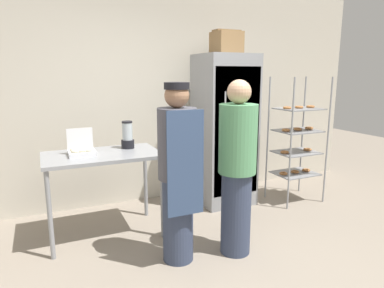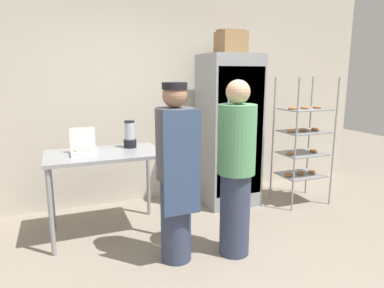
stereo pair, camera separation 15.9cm
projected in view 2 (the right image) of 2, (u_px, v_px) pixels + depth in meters
The scene contains 10 objects.
ground_plane at pixel (236, 278), 2.89m from camera, with size 14.00×14.00×0.00m, color gray.
back_wall at pixel (160, 94), 4.59m from camera, with size 6.40×0.12×2.85m, color beige.
refrigerator at pixel (228, 131), 4.44m from camera, with size 0.68×0.69×1.93m.
baking_rack at pixel (303, 142), 4.47m from camera, with size 0.62×0.49×1.65m.
prep_counter at pixel (104, 162), 3.57m from camera, with size 1.16×0.69×0.89m.
donut_box at pixel (84, 150), 3.46m from camera, with size 0.26×0.22×0.26m.
blender_pitcher at pixel (130, 136), 3.76m from camera, with size 0.14×0.14×0.30m.
cardboard_storage_box at pixel (231, 42), 4.20m from camera, with size 0.33×0.32×0.28m.
person_baker at pixel (176, 172), 3.02m from camera, with size 0.34×0.36×1.62m.
person_customer at pixel (236, 169), 3.13m from camera, with size 0.35×0.35×1.64m.
Camera 2 is at (-1.30, -2.29, 1.69)m, focal length 32.00 mm.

